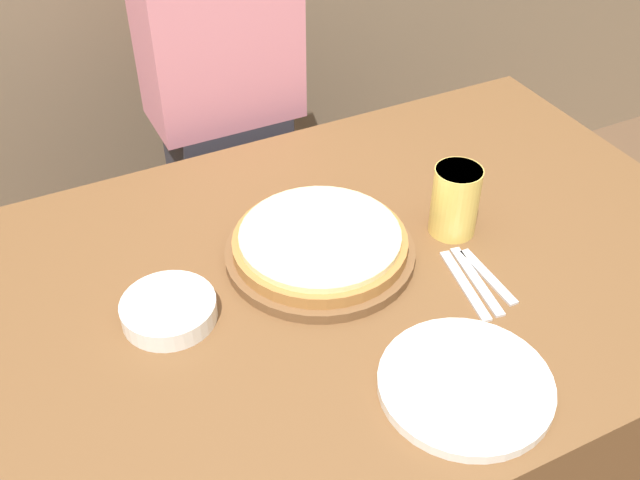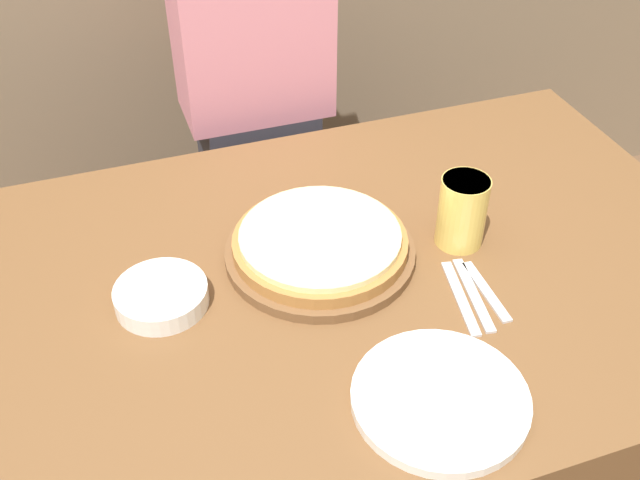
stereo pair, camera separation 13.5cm
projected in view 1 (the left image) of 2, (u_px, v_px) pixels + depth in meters
dining_table at (340, 400)px, 1.58m from camera, size 1.48×0.96×0.73m
pizza_on_board at (320, 246)px, 1.36m from camera, size 0.35×0.35×0.06m
beer_glass at (455, 198)px, 1.39m from camera, size 0.09×0.09×0.14m
dinner_plate at (465, 385)px, 1.13m from camera, size 0.27×0.27×0.02m
side_bowl at (169, 310)px, 1.24m from camera, size 0.16×0.16×0.04m
fork at (465, 285)px, 1.31m from camera, size 0.05×0.18×0.00m
dinner_knife at (476, 281)px, 1.32m from camera, size 0.05×0.18×0.00m
spoon at (488, 276)px, 1.33m from camera, size 0.02×0.16×0.00m
diner_person at (227, 132)px, 1.85m from camera, size 0.35×0.20×1.33m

